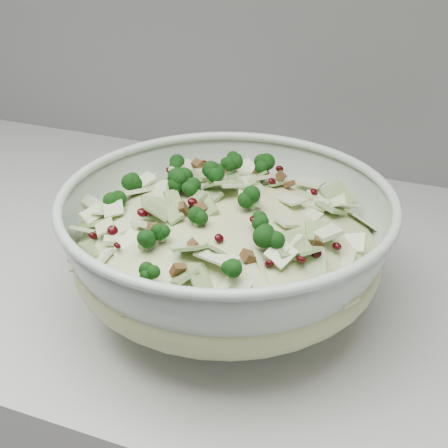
% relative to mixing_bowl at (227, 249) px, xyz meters
% --- Properties ---
extents(mixing_bowl, '(0.35, 0.35, 0.13)m').
position_rel_mixing_bowl_xyz_m(mixing_bowl, '(0.00, 0.00, 0.00)').
color(mixing_bowl, '#B0C2B3').
rests_on(mixing_bowl, counter).
extents(salad, '(0.33, 0.33, 0.13)m').
position_rel_mixing_bowl_xyz_m(salad, '(-0.00, 0.00, 0.02)').
color(salad, beige).
rests_on(salad, mixing_bowl).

